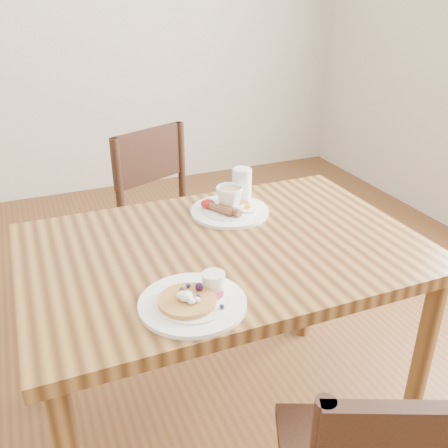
% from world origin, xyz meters
% --- Properties ---
extents(ground, '(5.00, 5.00, 0.00)m').
position_xyz_m(ground, '(0.00, 0.00, 0.00)').
color(ground, '#5A3319').
rests_on(ground, ground).
extents(dining_table, '(1.20, 0.80, 0.75)m').
position_xyz_m(dining_table, '(0.00, 0.00, 0.65)').
color(dining_table, olive).
rests_on(dining_table, ground).
extents(chair_far, '(0.55, 0.55, 0.88)m').
position_xyz_m(chair_far, '(0.06, 0.76, 0.49)').
color(chair_far, '#331D12').
rests_on(chair_far, ground).
extents(pancake_plate, '(0.27, 0.27, 0.06)m').
position_xyz_m(pancake_plate, '(-0.19, -0.26, 0.76)').
color(pancake_plate, white).
rests_on(pancake_plate, dining_table).
extents(breakfast_plate, '(0.27, 0.27, 0.04)m').
position_xyz_m(breakfast_plate, '(0.10, 0.20, 0.76)').
color(breakfast_plate, white).
rests_on(breakfast_plate, dining_table).
extents(teacup_saucer, '(0.14, 0.14, 0.09)m').
position_xyz_m(teacup_saucer, '(0.11, 0.21, 0.79)').
color(teacup_saucer, white).
rests_on(teacup_saucer, dining_table).
extents(water_glass, '(0.07, 0.07, 0.13)m').
position_xyz_m(water_glass, '(0.18, 0.26, 0.82)').
color(water_glass, silver).
rests_on(water_glass, dining_table).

